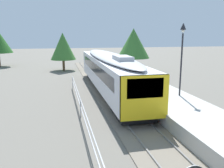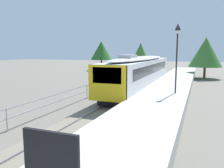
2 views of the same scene
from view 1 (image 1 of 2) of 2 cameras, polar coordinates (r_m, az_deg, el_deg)
The scene contains 7 objects.
ground_plane at distance 17.60m, azimuth -6.67°, elevation -6.44°, with size 160.00×160.00×0.00m, color #6B665B.
track_rails at distance 18.11m, azimuth 2.86°, elevation -5.73°, with size 3.20×60.00×0.14m.
commuter_train at distance 22.64m, azimuth -0.60°, elevation 3.30°, with size 2.82×19.49×3.74m.
station_platform at distance 19.08m, azimuth 12.35°, elevation -3.79°, with size 3.90×60.00×0.90m, color #B7B5AD.
platform_lamp_mid_platform at distance 18.50m, azimuth 16.21°, elevation 8.67°, with size 0.34×0.34×5.35m.
tree_behind_carpark at distance 37.39m, azimuth -11.48°, elevation 8.70°, with size 3.75×3.75×5.67m.
tree_behind_station_far at distance 37.63m, azimuth 5.06°, elevation 9.51°, with size 5.00×5.00×6.29m.
Camera 1 is at (-4.59, 5.34, 5.45)m, focal length 38.82 mm.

